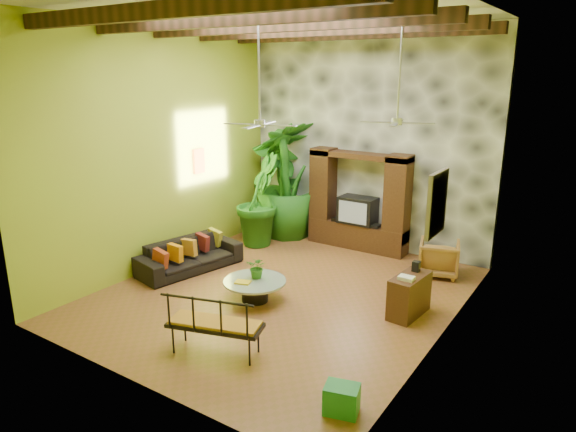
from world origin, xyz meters
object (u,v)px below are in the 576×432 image
Objects in this scene: tall_plant_c at (287,179)px; side_console at (409,295)px; entertainment_center at (358,208)px; wicker_armchair at (439,258)px; ceiling_fan_front at (259,111)px; tall_plant_a at (279,184)px; green_bin at (342,399)px; sofa at (190,255)px; iron_bench at (211,322)px; tall_plant_b at (258,200)px; coffee_table at (255,287)px; ceiling_fan_back at (398,110)px.

side_console is at bearing -31.42° from tall_plant_c.
wicker_armchair is (2.15, -0.62, -0.60)m from entertainment_center.
tall_plant_a is (-2.04, 3.55, -2.14)m from ceiling_fan_front.
green_bin is at bearing -79.32° from side_console.
sofa is 2.78× the size of wicker_armchair.
iron_bench is (2.27, -5.42, -0.91)m from tall_plant_c.
tall_plant_b reaches higher than coffee_table.
wicker_armchair is at bearing -15.97° from entertainment_center.
green_bin is (2.57, -5.67, -0.78)m from entertainment_center.
tall_plant_a is at bearing 96.53° from tall_plant_b.
iron_bench reaches higher than coffee_table.
tall_plant_b is (-3.72, 0.88, -2.30)m from ceiling_fan_back.
ceiling_fan_back reaches higher than green_bin.
sofa is at bearing 167.54° from coffee_table.
green_bin is (4.81, -5.68, -1.08)m from tall_plant_a.
ceiling_fan_back reaches higher than tall_plant_b.
entertainment_center is 2.26m from tall_plant_a.
tall_plant_c is at bearing -23.06° from wicker_armchair.
sofa is at bearing -97.10° from tall_plant_c.
ceiling_fan_front is at bearing 35.06° from wicker_armchair.
side_console is (2.50, 0.84, -3.04)m from ceiling_fan_front.
ceiling_fan_back is 4.81m from tall_plant_a.
ceiling_fan_back is 4.05m from coffee_table.
wicker_armchair is (0.55, 1.32, -3.04)m from ceiling_fan_back.
ceiling_fan_front reaches higher than coffee_table.
tall_plant_a is at bearing 154.72° from side_console.
entertainment_center is 1.09× the size of tall_plant_b.
coffee_table is (-0.04, -0.16, -3.15)m from ceiling_fan_front.
wicker_armchair is 0.70× the size of coffee_table.
ceiling_fan_front is at bearing -155.86° from side_console.
sofa is 3.34m from tall_plant_c.
coffee_table is (-0.24, -3.70, -0.71)m from entertainment_center.
tall_plant_b is at bearing -153.58° from entertainment_center.
wicker_armchair is 0.88× the size of side_console.
ceiling_fan_front is 1.63× the size of coffee_table.
side_console reaches higher than green_bin.
tall_plant_c reaches higher than coffee_table.
iron_bench is (0.56, -2.00, -2.86)m from ceiling_fan_front.
side_console is (0.15, -2.08, -0.00)m from wicker_armchair.
side_console is at bearing -30.80° from tall_plant_a.
tall_plant_b is 3.35m from coffee_table.
entertainment_center is at bearing -23.08° from sofa.
ceiling_fan_front is 2.34× the size of wicker_armchair.
entertainment_center is 1.61× the size of iron_bench.
green_bin is at bearing -20.55° from iron_bench.
tall_plant_c reaches higher than iron_bench.
ceiling_fan_front is 1.24× the size of iron_bench.
iron_bench is (0.60, -1.84, 0.29)m from coffee_table.
ceiling_fan_front is 4.62m from tall_plant_a.
wicker_armchair is at bearing 5.84° from tall_plant_b.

